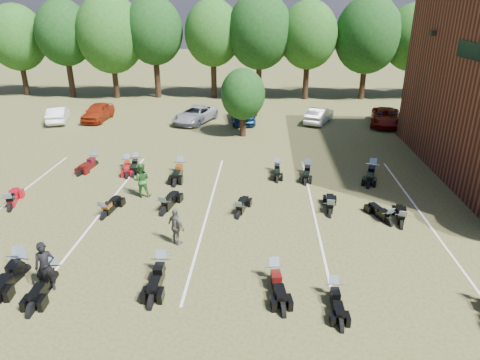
# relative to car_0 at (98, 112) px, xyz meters

# --- Properties ---
(ground) EXTENTS (160.00, 160.00, 0.00)m
(ground) POSITION_rel_car_0_xyz_m (14.36, -19.35, -0.71)
(ground) COLOR brown
(ground) RESTS_ON ground
(car_0) EXTENTS (1.79, 4.22, 1.42)m
(car_0) POSITION_rel_car_0_xyz_m (0.00, 0.00, 0.00)
(car_0) COLOR maroon
(car_0) RESTS_ON ground
(car_1) EXTENTS (2.50, 4.20, 1.31)m
(car_1) POSITION_rel_car_0_xyz_m (-3.06, -0.79, -0.06)
(car_1) COLOR silver
(car_1) RESTS_ON ground
(car_2) EXTENTS (3.69, 5.24, 1.33)m
(car_2) POSITION_rel_car_0_xyz_m (8.25, -0.23, -0.05)
(car_2) COLOR gray
(car_2) RESTS_ON ground
(car_3) EXTENTS (2.12, 4.69, 1.33)m
(car_3) POSITION_rel_car_0_xyz_m (12.33, 0.86, -0.05)
(car_3) COLOR black
(car_3) RESTS_ON ground
(car_4) EXTENTS (2.40, 4.80, 1.57)m
(car_4) POSITION_rel_car_0_xyz_m (12.13, 0.22, 0.07)
(car_4) COLOR navy
(car_4) RESTS_ON ground
(car_5) EXTENTS (2.84, 4.11, 1.28)m
(car_5) POSITION_rel_car_0_xyz_m (18.41, 0.21, -0.07)
(car_5) COLOR #AAABA6
(car_5) RESTS_ON ground
(car_6) EXTENTS (3.25, 5.15, 1.33)m
(car_6) POSITION_rel_car_0_xyz_m (23.65, -0.16, -0.05)
(car_6) COLOR #630A05
(car_6) RESTS_ON ground
(car_7) EXTENTS (1.89, 4.54, 1.31)m
(car_7) POSITION_rel_car_0_xyz_m (27.01, -0.56, -0.06)
(car_7) COLOR #333338
(car_7) RESTS_ON ground
(person_black) EXTENTS (0.78, 0.65, 1.81)m
(person_black) POSITION_rel_car_0_xyz_m (6.67, -22.66, 0.19)
(person_black) COLOR black
(person_black) RESTS_ON ground
(person_green) EXTENTS (0.95, 0.79, 1.78)m
(person_green) POSITION_rel_car_0_xyz_m (7.83, -14.89, 0.18)
(person_green) COLOR #296024
(person_green) RESTS_ON ground
(person_grey) EXTENTS (0.97, 0.91, 1.61)m
(person_grey) POSITION_rel_car_0_xyz_m (10.49, -19.45, 0.09)
(person_grey) COLOR #58554B
(person_grey) RESTS_ON ground
(motorcycle_0) EXTENTS (1.07, 2.55, 1.38)m
(motorcycle_0) POSITION_rel_car_0_xyz_m (5.12, -21.72, -0.71)
(motorcycle_0) COLOR black
(motorcycle_0) RESTS_ON ground
(motorcycle_1) EXTENTS (1.08, 2.50, 1.35)m
(motorcycle_1) POSITION_rel_car_0_xyz_m (5.29, -21.81, -0.71)
(motorcycle_1) COLOR black
(motorcycle_1) RESTS_ON ground
(motorcycle_2) EXTENTS (0.90, 2.41, 1.32)m
(motorcycle_2) POSITION_rel_car_0_xyz_m (6.57, -22.17, -0.71)
(motorcycle_2) COLOR black
(motorcycle_2) RESTS_ON ground
(motorcycle_3) EXTENTS (0.80, 2.38, 1.32)m
(motorcycle_3) POSITION_rel_car_0_xyz_m (10.34, -21.58, -0.71)
(motorcycle_3) COLOR black
(motorcycle_3) RESTS_ON ground
(motorcycle_4) EXTENTS (0.67, 2.01, 1.11)m
(motorcycle_4) POSITION_rel_car_0_xyz_m (16.35, -22.57, -0.71)
(motorcycle_4) COLOR black
(motorcycle_4) RESTS_ON ground
(motorcycle_5) EXTENTS (1.06, 2.37, 1.28)m
(motorcycle_5) POSITION_rel_car_0_xyz_m (14.40, -21.77, -0.71)
(motorcycle_5) COLOR black
(motorcycle_5) RESTS_ON ground
(motorcycle_7) EXTENTS (1.41, 2.41, 1.28)m
(motorcycle_7) POSITION_rel_car_0_xyz_m (1.93, -16.79, -0.71)
(motorcycle_7) COLOR maroon
(motorcycle_7) RESTS_ON ground
(motorcycle_8) EXTENTS (0.97, 2.23, 1.21)m
(motorcycle_8) POSITION_rel_car_0_xyz_m (6.69, -17.33, -0.71)
(motorcycle_8) COLOR black
(motorcycle_8) RESTS_ON ground
(motorcycle_9) EXTENTS (1.14, 2.41, 1.29)m
(motorcycle_9) POSITION_rel_car_0_xyz_m (9.33, -16.77, -0.71)
(motorcycle_9) COLOR black
(motorcycle_9) RESTS_ON ground
(motorcycle_10) EXTENTS (1.03, 2.15, 1.15)m
(motorcycle_10) POSITION_rel_car_0_xyz_m (12.85, -16.90, -0.71)
(motorcycle_10) COLOR black
(motorcycle_10) RESTS_ON ground
(motorcycle_11) EXTENTS (0.94, 2.23, 1.21)m
(motorcycle_11) POSITION_rel_car_0_xyz_m (17.06, -16.52, -0.71)
(motorcycle_11) COLOR black
(motorcycle_11) RESTS_ON ground
(motorcycle_12) EXTENTS (1.32, 2.17, 1.15)m
(motorcycle_12) POSITION_rel_car_0_xyz_m (19.53, -17.21, -0.71)
(motorcycle_12) COLOR black
(motorcycle_12) RESTS_ON ground
(motorcycle_13) EXTENTS (1.05, 2.17, 1.16)m
(motorcycle_13) POSITION_rel_car_0_xyz_m (20.04, -17.45, -0.71)
(motorcycle_13) COLOR black
(motorcycle_13) RESTS_ON ground
(motorcycle_14) EXTENTS (1.06, 2.35, 1.26)m
(motorcycle_14) POSITION_rel_car_0_xyz_m (3.71, -10.64, -0.71)
(motorcycle_14) COLOR #3F0909
(motorcycle_14) RESTS_ON ground
(motorcycle_15) EXTENTS (1.22, 2.24, 1.19)m
(motorcycle_15) POSITION_rel_car_0_xyz_m (5.85, -10.99, -0.71)
(motorcycle_15) COLOR maroon
(motorcycle_15) RESTS_ON ground
(motorcycle_16) EXTENTS (1.04, 2.25, 1.21)m
(motorcycle_16) POSITION_rel_car_0_xyz_m (6.29, -10.72, -0.71)
(motorcycle_16) COLOR black
(motorcycle_16) RESTS_ON ground
(motorcycle_17) EXTENTS (0.82, 2.50, 1.39)m
(motorcycle_17) POSITION_rel_car_0_xyz_m (9.16, -11.61, -0.71)
(motorcycle_17) COLOR black
(motorcycle_17) RESTS_ON ground
(motorcycle_18) EXTENTS (1.03, 2.27, 1.22)m
(motorcycle_18) POSITION_rel_car_0_xyz_m (16.49, -11.26, -0.71)
(motorcycle_18) COLOR black
(motorcycle_18) RESTS_ON ground
(motorcycle_19) EXTENTS (0.69, 2.11, 1.17)m
(motorcycle_19) POSITION_rel_car_0_xyz_m (14.72, -11.01, -0.71)
(motorcycle_19) COLOR black
(motorcycle_19) RESTS_ON ground
(motorcycle_20) EXTENTS (1.51, 2.59, 1.38)m
(motorcycle_20) POSITION_rel_car_0_xyz_m (20.13, -11.32, -0.71)
(motorcycle_20) COLOR black
(motorcycle_20) RESTS_ON ground
(tree_line) EXTENTS (56.00, 6.00, 9.79)m
(tree_line) POSITION_rel_car_0_xyz_m (13.36, 9.65, 5.60)
(tree_line) COLOR black
(tree_line) RESTS_ON ground
(young_tree_midfield) EXTENTS (3.20, 3.20, 4.70)m
(young_tree_midfield) POSITION_rel_car_0_xyz_m (12.36, -3.85, 2.38)
(young_tree_midfield) COLOR black
(young_tree_midfield) RESTS_ON ground
(parking_lines) EXTENTS (20.10, 14.00, 0.01)m
(parking_lines) POSITION_rel_car_0_xyz_m (11.36, -16.35, -0.71)
(parking_lines) COLOR silver
(parking_lines) RESTS_ON ground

